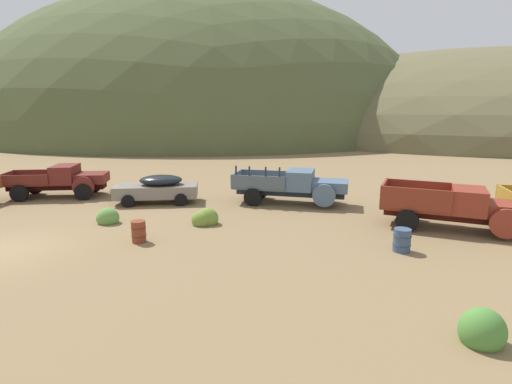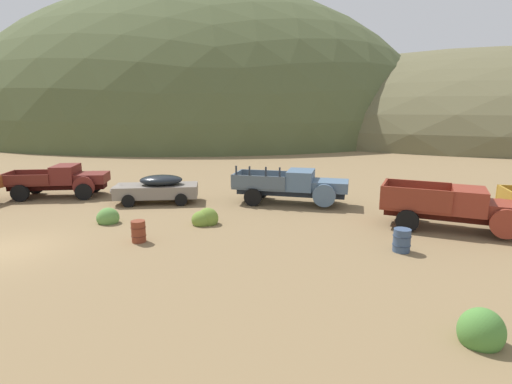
{
  "view_description": "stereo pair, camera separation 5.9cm",
  "coord_description": "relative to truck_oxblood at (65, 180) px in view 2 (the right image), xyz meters",
  "views": [
    {
      "loc": [
        11.6,
        -12.6,
        5.37
      ],
      "look_at": [
        8.75,
        5.73,
        1.33
      ],
      "focal_mm": 28.16,
      "sensor_mm": 36.0,
      "label": 1
    },
    {
      "loc": [
        11.66,
        -12.59,
        5.37
      ],
      "look_at": [
        8.75,
        5.73,
        1.33
      ],
      "focal_mm": 28.16,
      "sensor_mm": 36.0,
      "label": 2
    }
  ],
  "objects": [
    {
      "name": "bush_front_right",
      "position": [
        18.67,
        -12.35,
        -0.73
      ],
      "size": [
        1.03,
        0.95,
        1.11
      ],
      "color": "#4C8438",
      "rests_on": "ground"
    },
    {
      "name": "car_primer_gray",
      "position": [
        5.84,
        -0.65,
        -0.17
      ],
      "size": [
        5.02,
        2.87,
        1.57
      ],
      "rotation": [
        0.0,
        0.0,
        3.4
      ],
      "color": "slate",
      "rests_on": "ground"
    },
    {
      "name": "oil_drum_by_truck",
      "position": [
        18.01,
        -6.48,
        -0.55
      ],
      "size": [
        0.67,
        0.67,
        0.87
      ],
      "color": "#384C6B",
      "rests_on": "ground"
    },
    {
      "name": "bush_near_barrel",
      "position": [
        5.26,
        -4.74,
        -0.74
      ],
      "size": [
        1.06,
        0.9,
        0.93
      ],
      "color": "#5B8E42",
      "rests_on": "ground"
    },
    {
      "name": "hill_center",
      "position": [
        -8.68,
        56.78,
        -0.99
      ],
      "size": [
        85.74,
        77.89,
        51.88
      ],
      "primitive_type": "ellipsoid",
      "color": "#4C5633",
      "rests_on": "ground"
    },
    {
      "name": "truck_chalk_blue",
      "position": [
        13.75,
        0.34,
        0.03
      ],
      "size": [
        6.36,
        2.63,
        2.16
      ],
      "rotation": [
        0.0,
        0.0,
        -0.09
      ],
      "color": "#262D39",
      "rests_on": "ground"
    },
    {
      "name": "truck_oxblood",
      "position": [
        0.0,
        0.0,
        0.0
      ],
      "size": [
        6.01,
        3.51,
        1.89
      ],
      "rotation": [
        0.0,
        0.0,
        0.27
      ],
      "color": "black",
      "rests_on": "ground"
    },
    {
      "name": "truck_rust_red",
      "position": [
        21.06,
        -3.42,
        0.04
      ],
      "size": [
        6.29,
        3.44,
        1.91
      ],
      "rotation": [
        0.0,
        0.0,
        -0.26
      ],
      "color": "#42140D",
      "rests_on": "ground"
    },
    {
      "name": "bush_between_trucks",
      "position": [
        9.79,
        -4.25,
        -0.73
      ],
      "size": [
        1.2,
        1.02,
        0.98
      ],
      "color": "olive",
      "rests_on": "ground"
    },
    {
      "name": "hill_far_left",
      "position": [
        44.98,
        66.2,
        -0.99
      ],
      "size": [
        105.59,
        89.43,
        30.87
      ],
      "primitive_type": "ellipsoid",
      "color": "brown",
      "rests_on": "ground"
    },
    {
      "name": "oil_drum_foreground",
      "position": [
        7.84,
        -6.99,
        -0.55
      ],
      "size": [
        0.6,
        0.6,
        0.87
      ],
      "color": "brown",
      "rests_on": "ground"
    },
    {
      "name": "ground_plane",
      "position": [
        3.21,
        -8.78,
        -0.99
      ],
      "size": [
        300.0,
        300.0,
        0.0
      ],
      "primitive_type": "plane",
      "color": "olive"
    }
  ]
}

